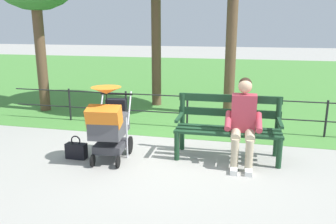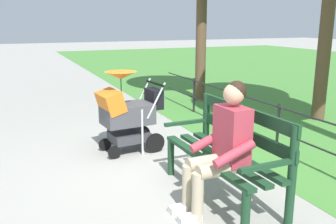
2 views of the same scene
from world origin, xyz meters
The scene contains 7 objects.
ground_plane centered at (0.00, 0.00, 0.00)m, with size 60.00×60.00×0.00m, color #9E9B93.
grass_lawn centered at (0.00, -8.80, 0.00)m, with size 40.00×16.00×0.01m, color #478438.
park_bench centered at (-0.88, -0.12, 0.53)m, with size 1.61×0.63×0.96m.
person_on_bench centered at (-1.11, 0.11, 0.68)m, with size 0.54×0.74×1.28m.
stroller centered at (0.85, 0.46, 0.59)m, with size 0.58×0.93×1.15m.
handbag centered at (1.39, 0.51, 0.13)m, with size 0.32×0.14×0.37m.
park_fence centered at (-0.28, -1.49, 0.42)m, with size 7.78×0.04×0.70m.
Camera 1 is at (-1.12, 5.03, 2.00)m, focal length 36.39 mm.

